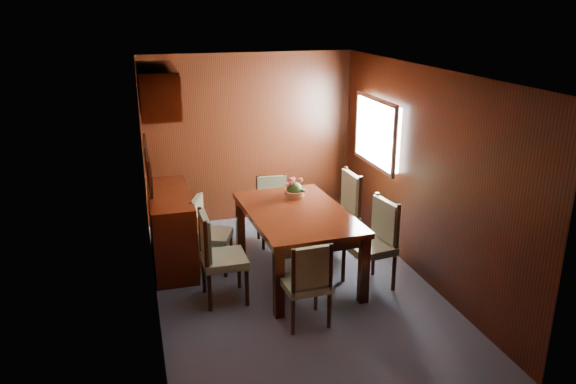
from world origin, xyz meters
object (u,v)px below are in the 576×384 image
object	(u,v)px
chair_head	(308,280)
chair_right_near	(376,238)
sideboard	(171,228)
flower_centerpiece	(294,187)
dining_table	(297,220)
chair_left_near	(217,252)

from	to	relation	value
chair_head	chair_right_near	bearing A→B (deg)	28.98
sideboard	flower_centerpiece	distance (m)	1.57
sideboard	chair_head	bearing A→B (deg)	-57.46
chair_head	flower_centerpiece	distance (m)	1.62
dining_table	chair_head	distance (m)	1.09
chair_left_near	chair_head	size ratio (longest dim) A/B	1.11
chair_left_near	dining_table	bearing A→B (deg)	107.30
chair_left_near	flower_centerpiece	bearing A→B (deg)	125.75
flower_centerpiece	chair_left_near	bearing A→B (deg)	-143.78
chair_left_near	flower_centerpiece	xyz separation A→B (m)	(1.08, 0.79, 0.38)
sideboard	chair_head	xyz separation A→B (m)	(1.16, -1.81, 0.05)
dining_table	chair_left_near	size ratio (longest dim) A/B	1.78
chair_left_near	chair_right_near	xyz separation A→B (m)	(1.75, -0.13, 0.01)
chair_head	sideboard	bearing A→B (deg)	119.58
dining_table	chair_left_near	bearing A→B (deg)	-165.07
dining_table	chair_left_near	xyz separation A→B (m)	(-0.97, -0.31, -0.14)
sideboard	chair_right_near	distance (m)	2.45
dining_table	chair_head	xyz separation A→B (m)	(-0.20, -1.05, -0.19)
chair_left_near	chair_head	world-z (taller)	chair_left_near
sideboard	chair_left_near	xyz separation A→B (m)	(0.39, -1.07, 0.11)
sideboard	chair_head	world-z (taller)	chair_head
dining_table	chair_left_near	world-z (taller)	chair_left_near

